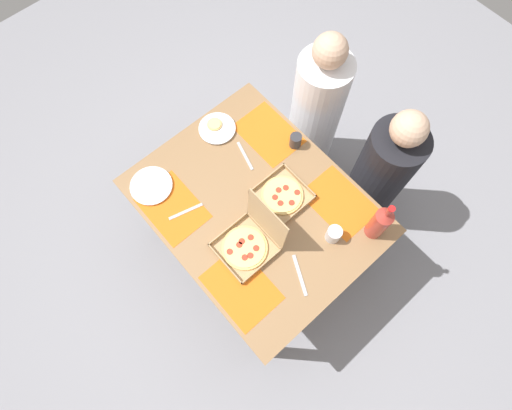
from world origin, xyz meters
TOP-DOWN VIEW (x-y plane):
  - ground_plane at (0.00, 0.00)m, footprint 6.00×6.00m
  - dining_table at (0.00, 0.00)m, footprint 1.24×0.98m
  - placemat_near_left at (-0.28, -0.34)m, footprint 0.36×0.26m
  - placemat_near_right at (0.28, -0.34)m, footprint 0.36×0.26m
  - placemat_far_left at (-0.28, 0.34)m, footprint 0.36×0.26m
  - placemat_far_right at (0.28, 0.34)m, footprint 0.36×0.26m
  - pizza_box_edge_far at (0.05, 0.14)m, footprint 0.25×0.25m
  - pizza_box_corner_left at (0.14, -0.17)m, footprint 0.26×0.29m
  - plate_near_left at (-0.45, -0.35)m, footprint 0.23×0.23m
  - plate_middle at (-0.50, 0.14)m, footprint 0.21×0.21m
  - soda_bottle at (0.51, 0.36)m, footprint 0.09×0.09m
  - cup_spare at (0.39, 0.18)m, footprint 0.08×0.08m
  - cup_red at (-0.13, 0.40)m, footprint 0.07×0.07m
  - fork_by_near_left at (-0.26, 0.15)m, footprint 0.19×0.07m
  - fork_by_far_right at (-0.22, -0.30)m, footprint 0.07×0.19m
  - knife_by_far_left at (0.42, -0.08)m, footprint 0.20×0.11m
  - diner_left_seat at (-0.28, 0.75)m, footprint 0.32×0.32m
  - diner_right_seat at (0.28, 0.75)m, footprint 0.32×0.32m

SIDE VIEW (x-z plane):
  - ground_plane at x=0.00m, z-range 0.00..0.00m
  - diner_right_seat at x=0.28m, z-range -0.06..1.06m
  - diner_left_seat at x=-0.28m, z-range -0.06..1.13m
  - dining_table at x=0.00m, z-range 0.25..0.98m
  - placemat_near_left at x=-0.28m, z-range 0.73..0.73m
  - placemat_near_right at x=0.28m, z-range 0.73..0.73m
  - placemat_far_left at x=-0.28m, z-range 0.73..0.73m
  - placemat_far_right at x=0.28m, z-range 0.73..0.73m
  - fork_by_near_left at x=-0.26m, z-range 0.73..0.74m
  - fork_by_far_right at x=-0.22m, z-range 0.73..0.74m
  - knife_by_far_left at x=0.42m, z-range 0.73..0.74m
  - plate_near_left at x=-0.45m, z-range 0.73..0.75m
  - plate_middle at x=-0.50m, z-range 0.73..0.76m
  - pizza_box_edge_far at x=0.05m, z-range 0.73..0.76m
  - cup_red at x=-0.13m, z-range 0.73..0.82m
  - pizza_box_corner_left at x=0.14m, z-range 0.63..0.93m
  - cup_spare at x=0.39m, z-range 0.73..0.83m
  - soda_bottle at x=0.51m, z-range 0.70..1.03m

